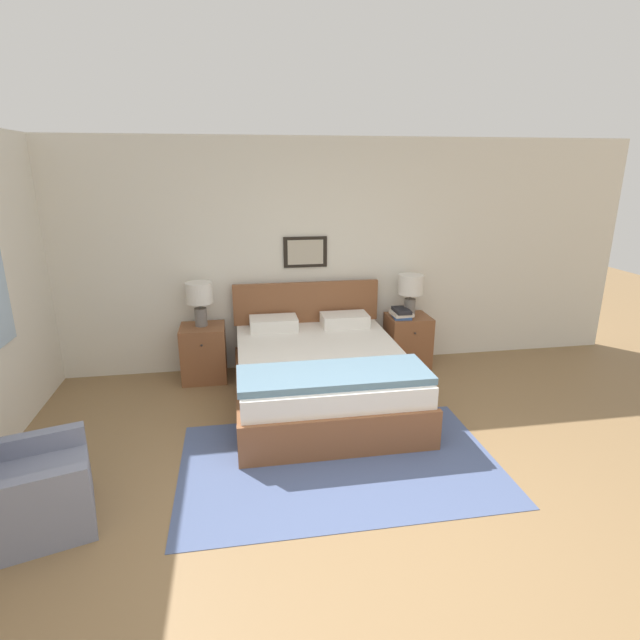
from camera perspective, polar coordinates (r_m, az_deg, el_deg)
The scene contains 12 objects.
ground_plane at distance 3.46m, azimuth 6.03°, elevation -24.14°, with size 16.00×16.00×0.00m, color olive.
wall_back at distance 5.74m, azimuth -1.91°, elevation 7.29°, with size 7.85×0.09×2.60m.
area_rug_main at distance 4.16m, azimuth 2.21°, elevation -16.01°, with size 2.51×1.58×0.01m.
bed at distance 4.98m, azimuth 0.10°, elevation -6.29°, with size 1.67×2.06×1.02m.
armchair at distance 3.89m, azimuth -30.72°, elevation -16.29°, with size 0.85×0.84×0.89m.
nightstand_near_window at distance 5.67m, azimuth -13.13°, elevation -3.68°, with size 0.48×0.46×0.62m.
nightstand_by_door at distance 5.99m, azimuth 9.97°, elevation -2.38°, with size 0.48×0.46×0.62m.
table_lamp_near_window at distance 5.51m, azimuth -13.62°, elevation 2.61°, with size 0.29×0.29×0.48m.
table_lamp_by_door at distance 5.84m, azimuth 10.31°, elevation 3.62°, with size 0.29×0.29×0.48m.
book_thick_bottom at distance 5.81m, azimuth 9.27°, elevation 0.42°, with size 0.21×0.26×0.03m.
book_hardcover_middle at distance 5.81m, azimuth 9.29°, elevation 0.73°, with size 0.23×0.26×0.04m.
book_novel_upper at distance 5.79m, azimuth 9.31°, elevation 1.09°, with size 0.16×0.28×0.04m.
Camera 1 is at (-0.76, -2.49, 2.28)m, focal length 28.00 mm.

